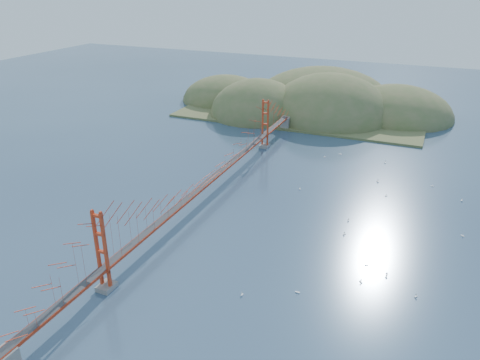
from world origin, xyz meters
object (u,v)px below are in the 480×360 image
at_px(bridge, 208,162).
at_px(sailboat_2, 298,292).
at_px(sailboat_0, 348,220).
at_px(sailboat_1, 300,189).

relative_size(bridge, sailboat_2, 129.65).
bearing_deg(bridge, sailboat_0, 2.60).
xyz_separation_m(bridge, sailboat_1, (14.61, 10.16, -6.87)).
bearing_deg(sailboat_0, sailboat_1, 141.15).
xyz_separation_m(sailboat_0, sailboat_1, (-11.16, 8.99, -0.00)).
xyz_separation_m(sailboat_0, sailboat_2, (-2.24, -22.16, 0.02)).
bearing_deg(sailboat_0, bridge, -177.40).
distance_m(bridge, sailboat_1, 19.07).
bearing_deg(sailboat_1, sailboat_0, -38.85).
relative_size(sailboat_0, sailboat_2, 0.78).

